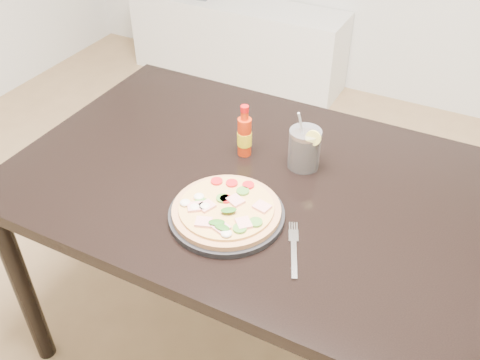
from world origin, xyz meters
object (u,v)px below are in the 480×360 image
at_px(fork, 294,247).
at_px(cola_cup, 304,149).
at_px(pizza, 226,209).
at_px(media_console, 237,41).
at_px(dining_table, 259,201).
at_px(hot_sauce_bottle, 245,135).
at_px(plate, 227,215).

bearing_deg(fork, cola_cup, 84.56).
distance_m(pizza, fork, 0.20).
bearing_deg(pizza, media_console, 116.90).
height_order(pizza, cola_cup, cola_cup).
bearing_deg(dining_table, fork, -47.40).
xyz_separation_m(hot_sauce_bottle, fork, (0.28, -0.30, -0.06)).
bearing_deg(dining_table, media_console, 119.37).
bearing_deg(media_console, dining_table, -60.63).
relative_size(hot_sauce_bottle, fork, 0.91).
distance_m(dining_table, cola_cup, 0.20).
xyz_separation_m(pizza, media_console, (-1.02, 2.00, -0.53)).
xyz_separation_m(plate, hot_sauce_bottle, (-0.09, 0.27, 0.06)).
bearing_deg(pizza, dining_table, 87.68).
relative_size(pizza, hot_sauce_bottle, 1.71).
bearing_deg(cola_cup, pizza, -107.10).
bearing_deg(plate, dining_table, 87.89).
distance_m(plate, hot_sauce_bottle, 0.29).
relative_size(cola_cup, media_console, 0.13).
relative_size(dining_table, media_console, 1.00).
relative_size(plate, cola_cup, 1.65).
bearing_deg(dining_table, plate, -92.11).
relative_size(dining_table, fork, 7.82).
distance_m(plate, fork, 0.20).
height_order(pizza, hot_sauce_bottle, hot_sauce_bottle).
height_order(pizza, media_console, pizza).
distance_m(pizza, cola_cup, 0.31).
height_order(plate, pizza, pizza).
distance_m(fork, media_console, 2.41).
height_order(cola_cup, media_console, cola_cup).
relative_size(hot_sauce_bottle, cola_cup, 0.90).
bearing_deg(plate, pizza, -109.35).
height_order(pizza, fork, pizza).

